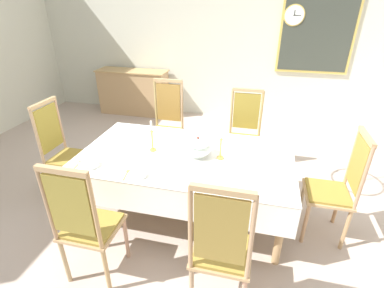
# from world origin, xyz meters

# --- Properties ---
(ground) EXTENTS (7.61, 5.75, 0.04)m
(ground) POSITION_xyz_m (0.00, 0.00, -0.02)
(ground) COLOR #B7A396
(back_wall) EXTENTS (7.61, 0.08, 3.32)m
(back_wall) POSITION_xyz_m (0.00, 2.92, 1.66)
(back_wall) COLOR beige
(back_wall) RESTS_ON ground
(dining_table) EXTENTS (2.17, 1.23, 0.73)m
(dining_table) POSITION_xyz_m (0.00, -0.23, 0.66)
(dining_table) COLOR tan
(dining_table) RESTS_ON ground
(tablecloth) EXTENTS (2.19, 1.25, 0.32)m
(tablecloth) POSITION_xyz_m (0.00, -0.23, 0.66)
(tablecloth) COLOR white
(tablecloth) RESTS_ON dining_table
(chair_south_a) EXTENTS (0.44, 0.42, 1.17)m
(chair_south_a) POSITION_xyz_m (-0.55, -1.25, 0.60)
(chair_south_a) COLOR tan
(chair_south_a) RESTS_ON ground
(chair_north_a) EXTENTS (0.44, 0.42, 1.21)m
(chair_north_a) POSITION_xyz_m (-0.55, 0.80, 0.61)
(chair_north_a) COLOR tan
(chair_north_a) RESTS_ON ground
(chair_south_b) EXTENTS (0.44, 0.42, 1.20)m
(chair_south_b) POSITION_xyz_m (0.53, -1.25, 0.60)
(chair_south_b) COLOR tan
(chair_south_b) RESTS_ON ground
(chair_north_b) EXTENTS (0.44, 0.42, 1.15)m
(chair_north_b) POSITION_xyz_m (0.53, 0.79, 0.59)
(chair_north_b) COLOR tan
(chair_north_b) RESTS_ON ground
(chair_head_west) EXTENTS (0.42, 0.44, 1.18)m
(chair_head_west) POSITION_xyz_m (-1.49, -0.23, 0.60)
(chair_head_west) COLOR tan
(chair_head_west) RESTS_ON ground
(chair_head_east) EXTENTS (0.42, 0.44, 1.14)m
(chair_head_east) POSITION_xyz_m (1.49, -0.23, 0.59)
(chair_head_east) COLOR tan
(chair_head_east) RESTS_ON ground
(soup_tureen) EXTENTS (0.27, 0.27, 0.22)m
(soup_tureen) POSITION_xyz_m (0.13, -0.23, 0.84)
(soup_tureen) COLOR white
(soup_tureen) RESTS_ON tablecloth
(candlestick_west) EXTENTS (0.07, 0.07, 0.34)m
(candlestick_west) POSITION_xyz_m (-0.36, -0.23, 0.87)
(candlestick_west) COLOR gold
(candlestick_west) RESTS_ON tablecloth
(candlestick_east) EXTENTS (0.07, 0.07, 0.33)m
(candlestick_east) POSITION_xyz_m (0.36, -0.23, 0.87)
(candlestick_east) COLOR gold
(candlestick_east) RESTS_ON tablecloth
(bowl_near_left) EXTENTS (0.18, 0.18, 0.04)m
(bowl_near_left) POSITION_xyz_m (-0.85, -0.68, 0.76)
(bowl_near_left) COLOR white
(bowl_near_left) RESTS_ON tablecloth
(bowl_near_right) EXTENTS (0.17, 0.17, 0.03)m
(bowl_near_right) POSITION_xyz_m (-0.32, -0.73, 0.75)
(bowl_near_right) COLOR white
(bowl_near_right) RESTS_ON tablecloth
(spoon_primary) EXTENTS (0.04, 0.18, 0.01)m
(spoon_primary) POSITION_xyz_m (-0.97, -0.65, 0.74)
(spoon_primary) COLOR gold
(spoon_primary) RESTS_ON tablecloth
(spoon_secondary) EXTENTS (0.04, 0.18, 0.01)m
(spoon_secondary) POSITION_xyz_m (-0.44, -0.70, 0.74)
(spoon_secondary) COLOR gold
(spoon_secondary) RESTS_ON tablecloth
(sideboard) EXTENTS (1.44, 0.48, 0.90)m
(sideboard) POSITION_xyz_m (-1.87, 2.60, 0.45)
(sideboard) COLOR tan
(sideboard) RESTS_ON ground
(mounted_clock) EXTENTS (0.35, 0.06, 0.35)m
(mounted_clock) POSITION_xyz_m (1.11, 2.84, 1.94)
(mounted_clock) COLOR #D1B251
(framed_painting) EXTENTS (1.23, 0.05, 1.52)m
(framed_painting) POSITION_xyz_m (1.52, 2.85, 1.74)
(framed_painting) COLOR #D1B251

